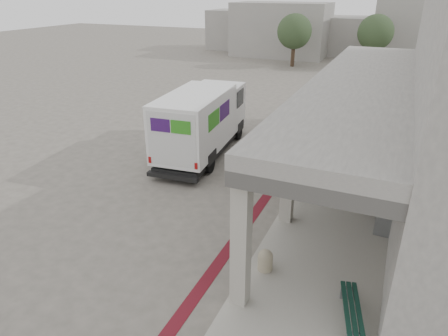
% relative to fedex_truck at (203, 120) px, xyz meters
% --- Properties ---
extents(ground, '(120.00, 120.00, 0.00)m').
position_rel_fedex_truck_xyz_m(ground, '(2.95, -4.70, -1.58)').
color(ground, '#605B52').
rests_on(ground, ground).
extents(bike_lane_stripe, '(0.35, 40.00, 0.01)m').
position_rel_fedex_truck_xyz_m(bike_lane_stripe, '(3.95, -2.70, -1.57)').
color(bike_lane_stripe, maroon).
rests_on(bike_lane_stripe, ground).
extents(sidewalk, '(4.40, 28.00, 0.12)m').
position_rel_fedex_truck_xyz_m(sidewalk, '(6.95, -4.70, -1.52)').
color(sidewalk, '#9C988C').
rests_on(sidewalk, ground).
extents(distant_backdrop, '(28.00, 10.00, 6.50)m').
position_rel_fedex_truck_xyz_m(distant_backdrop, '(0.11, 31.19, 1.13)').
color(distant_backdrop, gray).
rests_on(distant_backdrop, ground).
extents(tree_left, '(3.20, 3.20, 4.80)m').
position_rel_fedex_truck_xyz_m(tree_left, '(-2.05, 23.30, 1.61)').
color(tree_left, '#38281C').
rests_on(tree_left, ground).
extents(tree_mid, '(3.20, 3.20, 4.80)m').
position_rel_fedex_truck_xyz_m(tree_mid, '(4.95, 25.30, 1.61)').
color(tree_mid, '#38281C').
rests_on(tree_mid, ground).
extents(fedex_truck, '(2.80, 7.11, 2.96)m').
position_rel_fedex_truck_xyz_m(fedex_truck, '(0.00, 0.00, 0.00)').
color(fedex_truck, black).
rests_on(fedex_truck, ground).
extents(bench, '(0.74, 1.72, 0.39)m').
position_rel_fedex_truck_xyz_m(bench, '(7.54, -7.79, -1.17)').
color(bench, gray).
rests_on(bench, sidewalk).
extents(bollard_near, '(0.40, 0.40, 0.59)m').
position_rel_fedex_truck_xyz_m(bollard_near, '(5.23, -6.85, -1.16)').
color(bollard_near, tan).
rests_on(bollard_near, sidewalk).
extents(bollard_far, '(0.44, 0.44, 0.65)m').
position_rel_fedex_truck_xyz_m(bollard_far, '(5.05, -2.32, -1.13)').
color(bollard_far, gray).
rests_on(bollard_far, sidewalk).
extents(utility_cabinet, '(0.51, 0.66, 1.06)m').
position_rel_fedex_truck_xyz_m(utility_cabinet, '(7.95, -3.70, -0.93)').
color(utility_cabinet, gray).
rests_on(utility_cabinet, sidewalk).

